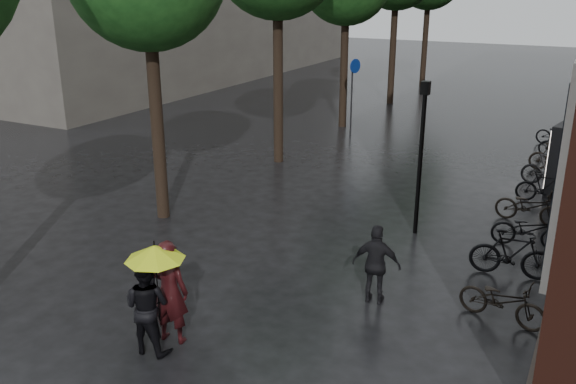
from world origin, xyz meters
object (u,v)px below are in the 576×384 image
Objects in this scene: person_burgundy at (169,291)px; lamp_post at (421,144)px; person_black at (147,306)px; parked_bicycles at (542,187)px; ad_lightbox at (559,158)px; pedestrian_walking at (376,264)px.

person_burgundy is 7.14m from lamp_post.
parked_bicycles is (4.97, 10.76, -0.38)m from person_black.
lamp_post reaches higher than parked_bicycles.
person_burgundy is at bearing -102.67° from ad_lightbox.
ad_lightbox reaches higher than parked_bicycles.
person_black reaches higher than parked_bicycles.
parked_bicycles is 1.30m from ad_lightbox.
parked_bicycles is at bearing -124.23° from person_burgundy.
person_burgundy is 0.45m from person_black.
ad_lightbox is 0.56× the size of lamp_post.
person_black is 4.32m from pedestrian_walking.
lamp_post reaches higher than pedestrian_walking.
lamp_post is (-2.75, -4.86, 1.22)m from ad_lightbox.
parked_bicycles is at bearing 56.26° from lamp_post.
pedestrian_walking is 0.76× the size of ad_lightbox.
person_black is 0.80× the size of ad_lightbox.
person_black is 1.05× the size of pedestrian_walking.
person_black is (-0.13, -0.42, -0.10)m from person_burgundy.
person_burgundy is at bearing -115.05° from parked_bicycles.
ad_lightbox is at bearing 76.92° from parked_bicycles.
person_burgundy is 3.92m from pedestrian_walking.
person_black is 12.99m from ad_lightbox.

